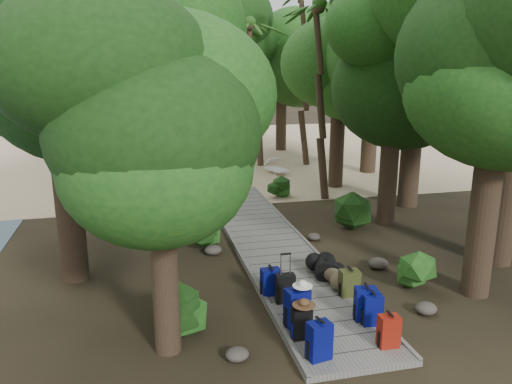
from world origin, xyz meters
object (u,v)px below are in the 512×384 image
object	(u,v)px
lone_suitcase_on_sand	(237,177)
kayak	(127,175)
duffel_right_black	(325,267)
backpack_left_d	(271,280)
backpack_right_c	(366,302)
backpack_right_d	(349,281)
backpack_left_a	(319,339)
backpack_left_b	(302,321)
backpack_right_a	(389,329)
duffel_right_khaki	(337,276)
backpack_left_c	(297,305)
backpack_right_b	(372,308)
sun_lounger	(277,167)
suitcase_on_boardwalk	(285,288)

from	to	relation	value
lone_suitcase_on_sand	kayak	size ratio (longest dim) A/B	0.21
duffel_right_black	backpack_left_d	bearing A→B (deg)	-133.79
backpack_right_c	backpack_right_d	size ratio (longest dim) A/B	1.15
backpack_left_a	backpack_left_b	world-z (taller)	backpack_left_a
backpack_right_a	duffel_right_khaki	xyz separation A→B (m)	(0.09, 2.51, -0.13)
backpack_left_c	backpack_right_a	size ratio (longest dim) A/B	1.27
backpack_left_c	duffel_right_khaki	distance (m)	2.05
backpack_left_b	duffel_right_black	size ratio (longest dim) A/B	0.87
duffel_right_black	kayak	bearing A→B (deg)	134.95
backpack_left_c	duffel_right_black	size ratio (longest dim) A/B	1.12
backpack_left_a	backpack_right_d	world-z (taller)	backpack_left_a
backpack_left_c	backpack_right_c	distance (m)	1.32
backpack_left_b	backpack_right_b	xyz separation A→B (m)	(1.41, 0.14, 0.01)
kayak	backpack_left_a	bearing A→B (deg)	-93.62
backpack_left_c	duffel_right_khaki	world-z (taller)	backpack_left_c
kayak	sun_lounger	bearing A→B (deg)	-20.18
backpack_left_c	backpack_right_a	bearing A→B (deg)	-48.38
suitcase_on_boardwalk	kayak	world-z (taller)	suitcase_on_boardwalk
backpack_left_a	duffel_right_black	world-z (taller)	backpack_left_a
suitcase_on_boardwalk	backpack_left_d	bearing A→B (deg)	115.07
backpack_right_c	kayak	size ratio (longest dim) A/B	0.22
backpack_left_d	backpack_right_a	distance (m)	2.79
backpack_left_c	lone_suitcase_on_sand	size ratio (longest dim) A/B	1.15
kayak	sun_lounger	size ratio (longest dim) A/B	1.68
backpack_left_a	duffel_right_black	xyz separation A→B (m)	(1.28, 3.06, -0.13)
lone_suitcase_on_sand	sun_lounger	world-z (taller)	lone_suitcase_on_sand
backpack_left_a	backpack_left_c	world-z (taller)	backpack_left_c
backpack_right_a	duffel_right_khaki	size ratio (longest dim) A/B	1.13
duffel_right_khaki	kayak	distance (m)	12.93
backpack_right_a	backpack_right_d	world-z (taller)	backpack_right_a
backpack_left_a	backpack_right_c	world-z (taller)	backpack_left_a
backpack_left_b	backpack_left_c	bearing A→B (deg)	83.83
backpack_left_b	duffel_right_black	xyz separation A→B (m)	(1.36, 2.38, -0.09)
backpack_left_c	kayak	xyz separation A→B (m)	(-3.19, 13.58, -0.33)
backpack_left_d	backpack_right_b	distance (m)	2.22
kayak	backpack_right_a	bearing A→B (deg)	-88.86
backpack_left_b	duffel_right_khaki	xyz separation A→B (m)	(1.45, 1.90, -0.13)
backpack_right_c	duffel_right_black	distance (m)	2.05
duffel_right_black	sun_lounger	xyz separation A→B (m)	(2.02, 11.14, -0.01)
backpack_left_c	duffel_right_khaki	size ratio (longest dim) A/B	1.44
backpack_left_c	backpack_left_b	bearing A→B (deg)	-107.13
backpack_right_b	backpack_right_c	size ratio (longest dim) A/B	0.92
backpack_right_a	lone_suitcase_on_sand	size ratio (longest dim) A/B	0.90
backpack_right_d	sun_lounger	distance (m)	12.32
backpack_left_c	backpack_left_a	bearing A→B (deg)	-99.04
backpack_left_a	backpack_left_d	xyz separation A→B (m)	(-0.15, 2.47, -0.05)
backpack_left_a	duffel_right_khaki	distance (m)	2.93
suitcase_on_boardwalk	kayak	bearing A→B (deg)	106.15
backpack_left_a	backpack_right_c	bearing A→B (deg)	26.76
backpack_left_a	kayak	xyz separation A→B (m)	(-3.21, 14.68, -0.29)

